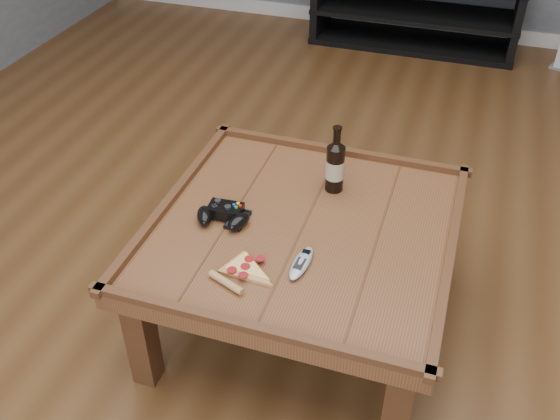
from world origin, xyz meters
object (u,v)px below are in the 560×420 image
(media_console, at_px, (416,10))
(smartphone, at_px, (238,219))
(beer_bottle, at_px, (335,165))
(game_controller, at_px, (223,215))
(pizza_slice, at_px, (243,271))
(remote_control, at_px, (301,263))
(coffee_table, at_px, (303,240))

(media_console, bearing_deg, smartphone, -94.50)
(media_console, height_order, beer_bottle, beer_bottle)
(beer_bottle, xyz_separation_m, smartphone, (-0.26, -0.28, -0.10))
(beer_bottle, bearing_deg, game_controller, -136.00)
(media_console, height_order, game_controller, game_controller)
(beer_bottle, height_order, game_controller, beer_bottle)
(pizza_slice, bearing_deg, beer_bottle, 94.78)
(game_controller, relative_size, remote_control, 1.23)
(beer_bottle, xyz_separation_m, game_controller, (-0.31, -0.30, -0.08))
(coffee_table, bearing_deg, pizza_slice, -112.39)
(coffee_table, height_order, pizza_slice, coffee_table)
(media_console, distance_m, game_controller, 2.83)
(media_console, bearing_deg, remote_control, -89.03)
(remote_control, bearing_deg, coffee_table, 108.74)
(coffee_table, xyz_separation_m, pizza_slice, (-0.11, -0.27, 0.07))
(coffee_table, bearing_deg, smartphone, -169.42)
(coffee_table, height_order, smartphone, coffee_table)
(media_console, relative_size, pizza_slice, 5.27)
(pizza_slice, xyz_separation_m, smartphone, (-0.11, 0.23, -0.00))
(coffee_table, bearing_deg, media_console, 90.00)
(media_console, relative_size, remote_control, 8.39)
(smartphone, distance_m, remote_control, 0.31)
(coffee_table, height_order, beer_bottle, beer_bottle)
(game_controller, bearing_deg, remote_control, -26.00)
(coffee_table, relative_size, remote_control, 6.17)
(beer_bottle, relative_size, game_controller, 1.25)
(beer_bottle, height_order, remote_control, beer_bottle)
(coffee_table, xyz_separation_m, media_console, (0.00, 2.75, -0.15))
(beer_bottle, height_order, pizza_slice, beer_bottle)
(media_console, bearing_deg, beer_bottle, -88.99)
(beer_bottle, bearing_deg, media_console, 91.01)
(pizza_slice, relative_size, smartphone, 2.39)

